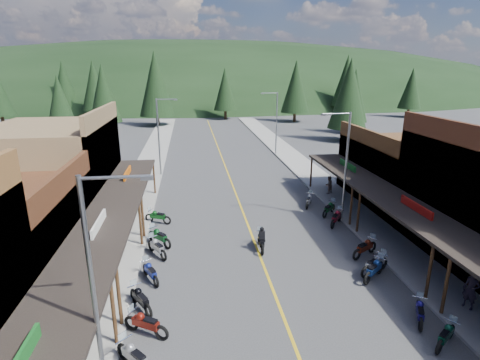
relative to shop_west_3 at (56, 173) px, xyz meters
name	(u,v)px	position (x,y,z in m)	size (l,w,h in m)	color
ground	(271,286)	(13.78, -11.30, -3.52)	(220.00, 220.00, 0.00)	#38383A
centerline	(230,178)	(13.78, 8.70, -3.51)	(0.15, 90.00, 0.01)	gold
sidewalk_west	(143,181)	(5.08, 8.70, -3.44)	(3.40, 94.00, 0.15)	gray
sidewalk_east	(312,175)	(22.48, 8.70, -3.44)	(3.40, 94.00, 0.15)	gray
shop_west_3	(56,173)	(0.00, 0.00, 0.00)	(10.90, 10.20, 8.20)	brown
shop_east_3	(404,172)	(27.54, 0.00, -0.99)	(10.90, 10.20, 6.20)	#4C2D16
streetlight_0	(97,284)	(6.83, -17.30, 0.94)	(2.16, 0.18, 8.00)	gray
streetlight_1	(160,134)	(6.83, 10.70, 0.94)	(2.16, 0.18, 8.00)	gray
streetlight_2	(344,162)	(20.74, -3.30, 0.94)	(2.16, 0.18, 8.00)	gray
streetlight_3	(275,121)	(20.74, 18.70, 0.94)	(2.16, 0.18, 8.00)	gray
ridge_hill	(198,97)	(13.78, 123.70, -3.52)	(310.00, 140.00, 60.00)	black
pine_1	(94,85)	(-10.22, 58.70, 3.72)	(5.88, 5.88, 12.50)	black
pine_2	(156,84)	(3.78, 46.70, 4.47)	(6.72, 6.72, 14.00)	black
pine_3	(225,89)	(17.78, 54.70, 2.96)	(5.04, 5.04, 11.00)	black
pine_4	(296,86)	(31.78, 48.70, 3.72)	(5.88, 5.88, 12.50)	black
pine_5	(347,80)	(47.78, 60.70, 4.47)	(6.72, 6.72, 14.00)	black
pine_6	(411,88)	(59.78, 52.70, 2.96)	(5.04, 5.04, 11.00)	black
pine_7	(64,85)	(-18.22, 64.70, 3.72)	(5.88, 5.88, 12.50)	black
pine_8	(60,104)	(-8.22, 28.70, 2.46)	(4.48, 4.48, 10.00)	black
pine_9	(354,96)	(37.78, 33.70, 2.86)	(4.93, 4.93, 10.80)	black
pine_10	(104,93)	(-4.22, 38.70, 3.27)	(5.38, 5.38, 11.60)	black
pine_11	(349,94)	(33.78, 26.70, 3.67)	(5.82, 5.82, 12.40)	black
bike_west_5	(135,356)	(7.51, -16.15, -2.89)	(0.74, 2.22, 1.27)	gray
bike_west_6	(146,323)	(7.71, -14.23, -2.90)	(0.72, 2.17, 1.24)	maroon
bike_west_7	(141,298)	(7.29, -12.41, -2.90)	(0.72, 2.15, 1.23)	black
bike_west_8	(150,271)	(7.52, -9.94, -2.94)	(0.68, 2.03, 1.16)	navy
bike_west_9	(157,247)	(7.65, -7.16, -2.89)	(0.73, 2.19, 1.25)	gray
bike_west_10	(159,236)	(7.69, -5.72, -2.88)	(0.74, 2.23, 1.28)	#0E471D
bike_west_11	(158,216)	(7.33, -2.14, -2.94)	(0.68, 2.03, 1.16)	#0E4716
bike_east_5	(446,335)	(19.86, -16.51, -2.98)	(0.63, 1.89, 1.08)	#0A3624
bike_east_6	(420,311)	(19.73, -14.94, -2.98)	(0.63, 1.89, 1.08)	navy
bike_east_7	(374,269)	(19.37, -11.33, -2.90)	(0.72, 2.16, 1.23)	navy
bike_east_8	(375,263)	(19.66, -10.82, -2.90)	(0.72, 2.16, 1.24)	#AAAAAF
bike_east_9	(365,247)	(20.02, -8.88, -2.90)	(0.72, 2.17, 1.24)	#621D0D
bike_east_10	(336,217)	(20.10, -4.15, -2.91)	(0.72, 2.15, 1.23)	maroon
bike_east_11	(329,208)	(20.26, -2.26, -2.94)	(0.68, 2.05, 1.17)	#0D421B
bike_east_12	(309,200)	(19.31, -0.22, -2.94)	(0.68, 2.03, 1.16)	#95959A
rider_on_bike	(261,240)	(14.02, -7.16, -2.88)	(0.86, 2.16, 1.61)	black
pedestrian_east_a	(471,290)	(22.45, -14.51, -2.42)	(0.69, 0.46, 1.90)	black
pedestrian_east_b	(329,185)	(21.92, 2.33, -2.57)	(0.78, 0.45, 1.60)	brown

